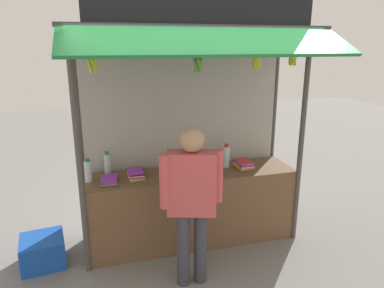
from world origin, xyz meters
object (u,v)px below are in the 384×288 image
at_px(plastic_crate, 43,251).
at_px(banana_bunch_inner_left, 257,62).
at_px(water_bottle_center, 107,163).
at_px(water_bottle_far_right, 88,171).
at_px(magazine_stack_mid_left, 136,174).
at_px(banana_bunch_inner_right, 198,65).
at_px(banana_bunch_leftmost, 293,58).
at_px(magazine_stack_left, 244,164).
at_px(magazine_stack_back_left, 109,180).
at_px(water_bottle_mid_right, 226,156).
at_px(vendor_person, 192,194).
at_px(banana_bunch_rightmost, 92,64).

bearing_deg(plastic_crate, banana_bunch_inner_left, -8.75).
bearing_deg(water_bottle_center, water_bottle_far_right, -137.03).
height_order(magazine_stack_mid_left, plastic_crate, magazine_stack_mid_left).
relative_size(banana_bunch_inner_right, banana_bunch_leftmost, 1.22).
xyz_separation_m(magazine_stack_left, plastic_crate, (-2.36, -0.05, -0.77)).
xyz_separation_m(water_bottle_far_right, banana_bunch_inner_right, (1.12, -0.43, 1.14)).
height_order(magazine_stack_back_left, banana_bunch_inner_left, banana_bunch_inner_left).
height_order(water_bottle_mid_right, magazine_stack_left, water_bottle_mid_right).
bearing_deg(banana_bunch_inner_left, magazine_stack_back_left, 166.26).
distance_m(magazine_stack_mid_left, vendor_person, 0.92).
bearing_deg(banana_bunch_leftmost, water_bottle_far_right, 168.72).
bearing_deg(magazine_stack_back_left, banana_bunch_inner_right, -22.37).
bearing_deg(banana_bunch_inner_left, magazine_stack_mid_left, 161.03).
relative_size(water_bottle_far_right, water_bottle_mid_right, 0.92).
xyz_separation_m(banana_bunch_inner_right, banana_bunch_inner_left, (0.62, -0.00, 0.02)).
height_order(water_bottle_mid_right, plastic_crate, water_bottle_mid_right).
bearing_deg(water_bottle_far_right, water_bottle_center, 42.97).
relative_size(magazine_stack_left, banana_bunch_inner_left, 0.86).
distance_m(water_bottle_mid_right, banana_bunch_leftmost, 1.37).
height_order(banana_bunch_inner_right, banana_bunch_leftmost, same).
relative_size(water_bottle_far_right, water_bottle_center, 1.00).
relative_size(water_bottle_center, banana_bunch_inner_left, 0.89).
distance_m(banana_bunch_inner_right, banana_bunch_inner_left, 0.62).
xyz_separation_m(banana_bunch_inner_right, banana_bunch_leftmost, (1.03, 0.00, 0.05)).
distance_m(water_bottle_far_right, magazine_stack_mid_left, 0.52).
bearing_deg(vendor_person, banana_bunch_rightmost, -8.33).
bearing_deg(water_bottle_center, banana_bunch_leftmost, -17.99).
bearing_deg(water_bottle_mid_right, water_bottle_far_right, -177.99).
bearing_deg(banana_bunch_inner_right, magazine_stack_back_left, 157.63).
bearing_deg(magazine_stack_mid_left, banana_bunch_leftmost, -14.38).
xyz_separation_m(magazine_stack_left, banana_bunch_leftmost, (0.32, -0.40, 1.27)).
distance_m(magazine_stack_left, vendor_person, 1.18).
xyz_separation_m(water_bottle_far_right, water_bottle_center, (0.21, 0.20, 0.00)).
bearing_deg(magazine_stack_back_left, magazine_stack_left, 1.01).
height_order(water_bottle_center, magazine_stack_mid_left, water_bottle_center).
bearing_deg(plastic_crate, water_bottle_mid_right, 3.60).
bearing_deg(banana_bunch_leftmost, water_bottle_mid_right, 136.97).
distance_m(banana_bunch_leftmost, vendor_person, 1.75).
height_order(water_bottle_center, magazine_stack_left, water_bottle_center).
bearing_deg(water_bottle_center, magazine_stack_back_left, -89.88).
bearing_deg(magazine_stack_left, water_bottle_center, 171.93).
bearing_deg(magazine_stack_back_left, magazine_stack_mid_left, 9.04).
bearing_deg(banana_bunch_rightmost, banana_bunch_leftmost, -0.03).
height_order(water_bottle_mid_right, magazine_stack_back_left, water_bottle_mid_right).
height_order(water_bottle_far_right, vendor_person, vendor_person).
xyz_separation_m(magazine_stack_left, magazine_stack_back_left, (-1.61, -0.03, -0.03)).
bearing_deg(magazine_stack_back_left, water_bottle_far_right, 165.09).
distance_m(banana_bunch_rightmost, banana_bunch_leftmost, 2.02).
height_order(banana_bunch_rightmost, banana_bunch_inner_right, same).
bearing_deg(water_bottle_center, banana_bunch_inner_left, -22.46).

